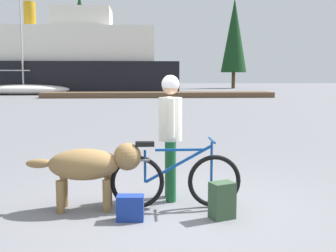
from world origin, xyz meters
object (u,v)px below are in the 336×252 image
object	(u,v)px
bicycle	(175,179)
person_cyclist	(170,125)
backpack	(222,200)
handbag_pannier	(130,208)
sailboat_moored	(24,89)
dog	(92,165)
ferry_boat	(61,62)

from	to	relation	value
bicycle	person_cyclist	distance (m)	0.77
backpack	handbag_pannier	xyz separation A→B (m)	(-1.10, 0.00, -0.07)
backpack	sailboat_moored	world-z (taller)	sailboat_moored
bicycle	handbag_pannier	distance (m)	0.75
dog	sailboat_moored	world-z (taller)	sailboat_moored
bicycle	person_cyclist	world-z (taller)	person_cyclist
ferry_boat	sailboat_moored	bearing A→B (deg)	-122.06
backpack	dog	bearing A→B (deg)	164.40
ferry_boat	person_cyclist	bearing A→B (deg)	-76.92
dog	sailboat_moored	bearing A→B (deg)	107.03
person_cyclist	backpack	bearing A→B (deg)	-55.28
bicycle	dog	world-z (taller)	bicycle
person_cyclist	sailboat_moored	bearing A→B (deg)	108.96
dog	bicycle	bearing A→B (deg)	-0.85
person_cyclist	ferry_boat	world-z (taller)	ferry_boat
bicycle	sailboat_moored	world-z (taller)	sailboat_moored
person_cyclist	ferry_boat	bearing A→B (deg)	103.08
handbag_pannier	ferry_boat	distance (m)	36.72
backpack	bicycle	bearing A→B (deg)	141.12
backpack	ferry_boat	distance (m)	36.96
backpack	sailboat_moored	size ratio (longest dim) A/B	0.05
person_cyclist	backpack	distance (m)	1.29
backpack	ferry_boat	size ratio (longest dim) A/B	0.02
backpack	sailboat_moored	xyz separation A→B (m)	(-11.21, 31.80, 0.28)
dog	backpack	world-z (taller)	dog
bicycle	ferry_boat	xyz separation A→B (m)	(-8.17, 35.38, 2.61)
bicycle	dog	distance (m)	1.09
handbag_pannier	bicycle	bearing A→B (deg)	37.24
dog	handbag_pannier	xyz separation A→B (m)	(0.50, -0.45, -0.43)
person_cyclist	ferry_boat	xyz separation A→B (m)	(-8.13, 34.99, 1.95)
handbag_pannier	ferry_boat	xyz separation A→B (m)	(-7.60, 35.81, 2.83)
bicycle	sailboat_moored	size ratio (longest dim) A/B	0.19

